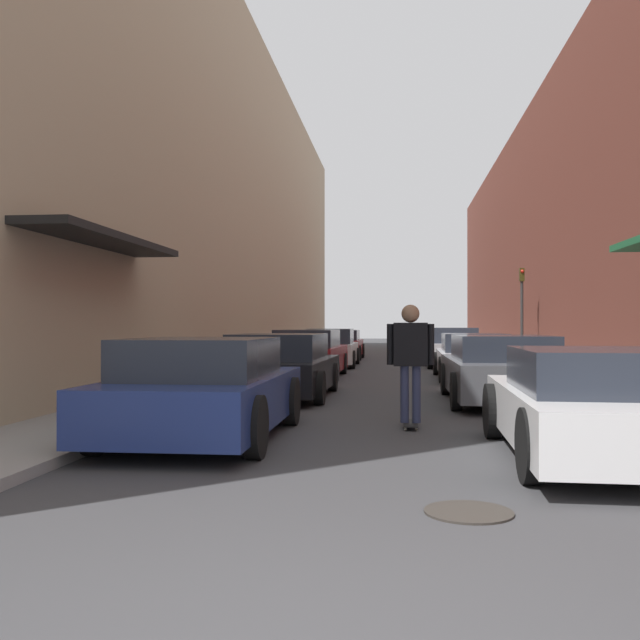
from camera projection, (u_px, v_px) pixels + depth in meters
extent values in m
plane|color=#38383A|center=(391.00, 372.00, 22.16)|extent=(105.58, 105.58, 0.00)
cube|color=gray|center=(284.00, 361.00, 27.39)|extent=(1.80, 47.99, 0.12)
cube|color=gray|center=(505.00, 363.00, 26.48)|extent=(1.80, 47.99, 0.12)
cube|color=tan|center=(210.00, 200.00, 27.75)|extent=(4.00, 47.99, 12.70)
cube|color=black|center=(106.00, 240.00, 11.96)|extent=(1.00, 4.80, 0.12)
cube|color=brown|center=(585.00, 233.00, 26.19)|extent=(4.00, 47.99, 9.67)
cube|color=navy|center=(205.00, 400.00, 9.26)|extent=(1.92, 4.30, 0.62)
cube|color=#232833|center=(201.00, 358.00, 9.05)|extent=(1.68, 2.24, 0.49)
cylinder|color=black|center=(168.00, 400.00, 10.68)|extent=(0.18, 0.71, 0.71)
cylinder|color=black|center=(291.00, 401.00, 10.48)|extent=(0.18, 0.71, 0.71)
cylinder|color=black|center=(93.00, 424.00, 8.04)|extent=(0.18, 0.71, 0.71)
cylinder|color=black|center=(255.00, 427.00, 7.83)|extent=(0.18, 0.71, 0.71)
cube|color=black|center=(281.00, 374.00, 14.55)|extent=(2.04, 4.40, 0.60)
cube|color=#232833|center=(279.00, 347.00, 14.34)|extent=(1.76, 2.31, 0.51)
cylinder|color=black|center=(249.00, 376.00, 16.00)|extent=(0.18, 0.64, 0.64)
cylinder|color=black|center=(333.00, 377.00, 15.79)|extent=(0.18, 0.64, 0.64)
cylinder|color=black|center=(219.00, 387.00, 13.31)|extent=(0.18, 0.64, 0.64)
cylinder|color=black|center=(319.00, 388.00, 13.11)|extent=(0.18, 0.64, 0.64)
cube|color=maroon|center=(309.00, 359.00, 19.99)|extent=(1.89, 4.49, 0.69)
cube|color=#232833|center=(308.00, 338.00, 19.78)|extent=(1.62, 2.35, 0.48)
cylinder|color=black|center=(286.00, 363.00, 21.46)|extent=(0.18, 0.63, 0.63)
cylinder|color=black|center=(343.00, 364.00, 21.27)|extent=(0.18, 0.63, 0.63)
cylinder|color=black|center=(269.00, 369.00, 18.72)|extent=(0.18, 0.63, 0.63)
cylinder|color=black|center=(335.00, 369.00, 18.53)|extent=(0.18, 0.63, 0.63)
cube|color=silver|center=(331.00, 352.00, 25.28)|extent=(1.75, 4.34, 0.65)
cube|color=#232833|center=(331.00, 336.00, 25.07)|extent=(1.52, 2.26, 0.52)
cylinder|color=black|center=(312.00, 356.00, 26.70)|extent=(0.18, 0.61, 0.61)
cylinder|color=black|center=(357.00, 356.00, 26.52)|extent=(0.18, 0.61, 0.61)
cylinder|color=black|center=(303.00, 359.00, 24.04)|extent=(0.18, 0.61, 0.61)
cylinder|color=black|center=(352.00, 360.00, 23.86)|extent=(0.18, 0.61, 0.61)
cube|color=maroon|center=(340.00, 347.00, 30.47)|extent=(1.79, 4.28, 0.65)
cube|color=#232833|center=(340.00, 335.00, 30.26)|extent=(1.57, 2.23, 0.42)
cylinder|color=black|center=(323.00, 351.00, 31.88)|extent=(0.18, 0.63, 0.63)
cylinder|color=black|center=(362.00, 351.00, 31.69)|extent=(0.18, 0.63, 0.63)
cylinder|color=black|center=(317.00, 353.00, 29.25)|extent=(0.18, 0.63, 0.63)
cylinder|color=black|center=(359.00, 353.00, 29.06)|extent=(0.18, 0.63, 0.63)
cube|color=silver|center=(590.00, 415.00, 7.85)|extent=(1.92, 4.39, 0.57)
cube|color=#232833|center=(595.00, 370.00, 7.64)|extent=(1.65, 2.30, 0.45)
cylinder|color=black|center=(492.00, 411.00, 9.29)|extent=(0.18, 0.71, 0.71)
cylinder|color=black|center=(633.00, 413.00, 9.09)|extent=(0.18, 0.71, 0.71)
cylinder|color=black|center=(530.00, 446.00, 6.61)|extent=(0.18, 0.71, 0.71)
cube|color=#515459|center=(501.00, 376.00, 13.52)|extent=(1.97, 4.55, 0.64)
cube|color=#232833|center=(503.00, 348.00, 13.30)|extent=(1.72, 2.37, 0.46)
cylinder|color=black|center=(445.00, 379.00, 15.02)|extent=(0.18, 0.66, 0.66)
cylinder|color=black|center=(538.00, 380.00, 14.81)|extent=(0.18, 0.66, 0.66)
cylinder|color=black|center=(456.00, 391.00, 12.22)|extent=(0.18, 0.66, 0.66)
cylinder|color=black|center=(570.00, 393.00, 12.02)|extent=(0.18, 0.66, 0.66)
cube|color=#B7B7BC|center=(473.00, 362.00, 19.40)|extent=(1.95, 4.74, 0.58)
cube|color=#232833|center=(474.00, 342.00, 19.17)|extent=(1.68, 2.48, 0.48)
cylinder|color=black|center=(436.00, 363.00, 20.95)|extent=(0.18, 0.67, 0.67)
cylinder|color=black|center=(500.00, 364.00, 20.75)|extent=(0.18, 0.67, 0.67)
cylinder|color=black|center=(443.00, 370.00, 18.05)|extent=(0.18, 0.67, 0.67)
cylinder|color=black|center=(516.00, 370.00, 17.85)|extent=(0.18, 0.67, 0.67)
cube|color=#B7B7BC|center=(453.00, 352.00, 24.96)|extent=(1.74, 4.23, 0.66)
cube|color=#232833|center=(453.00, 335.00, 24.75)|extent=(1.53, 2.20, 0.52)
cylinder|color=black|center=(427.00, 355.00, 26.35)|extent=(0.18, 0.67, 0.67)
cylinder|color=black|center=(473.00, 356.00, 26.16)|extent=(0.18, 0.67, 0.67)
cylinder|color=black|center=(430.00, 359.00, 23.75)|extent=(0.18, 0.67, 0.67)
cylinder|color=black|center=(482.00, 359.00, 23.56)|extent=(0.18, 0.67, 0.67)
cube|color=#B7B7BC|center=(443.00, 348.00, 30.24)|extent=(1.85, 4.18, 0.56)
cube|color=#232833|center=(444.00, 335.00, 30.04)|extent=(1.59, 2.19, 0.55)
cylinder|color=black|center=(422.00, 350.00, 31.61)|extent=(0.18, 0.70, 0.70)
cylinder|color=black|center=(461.00, 350.00, 31.42)|extent=(0.18, 0.70, 0.70)
cylinder|color=black|center=(424.00, 352.00, 29.06)|extent=(0.18, 0.70, 0.70)
cylinder|color=black|center=(467.00, 352.00, 28.87)|extent=(0.18, 0.70, 0.70)
cube|color=black|center=(411.00, 423.00, 10.22)|extent=(0.20, 0.78, 0.02)
cylinder|color=beige|center=(405.00, 423.00, 10.48)|extent=(0.03, 0.06, 0.06)
cylinder|color=beige|center=(415.00, 423.00, 10.46)|extent=(0.03, 0.06, 0.06)
cylinder|color=beige|center=(405.00, 428.00, 9.98)|extent=(0.03, 0.06, 0.06)
cylinder|color=beige|center=(416.00, 428.00, 9.96)|extent=(0.03, 0.06, 0.06)
cylinder|color=#2D3351|center=(405.00, 394.00, 10.23)|extent=(0.12, 0.12, 0.81)
cylinder|color=#2D3351|center=(416.00, 394.00, 10.21)|extent=(0.12, 0.12, 0.81)
cube|color=black|center=(410.00, 344.00, 10.23)|extent=(0.48, 0.22, 0.62)
sphere|color=#8C664C|center=(410.00, 314.00, 10.23)|extent=(0.26, 0.26, 0.26)
cylinder|color=black|center=(390.00, 344.00, 10.26)|extent=(0.10, 0.10, 0.59)
cylinder|color=black|center=(431.00, 344.00, 10.19)|extent=(0.10, 0.10, 0.59)
cylinder|color=#332D28|center=(469.00, 512.00, 5.59)|extent=(0.70, 0.70, 0.02)
cylinder|color=#2D2D2D|center=(522.00, 316.00, 24.23)|extent=(0.10, 0.10, 3.28)
cube|color=#332D0F|center=(522.00, 275.00, 24.24)|extent=(0.16, 0.16, 0.45)
sphere|color=red|center=(522.00, 271.00, 24.15)|extent=(0.11, 0.11, 0.11)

